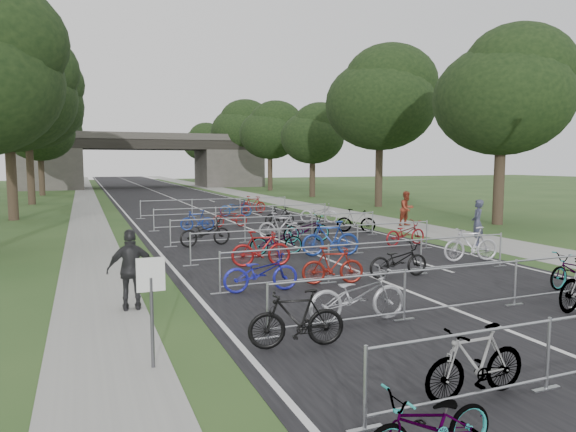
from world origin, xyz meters
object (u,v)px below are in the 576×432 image
at_px(bike_0, 431,426).
at_px(bike_1, 476,363).
at_px(overpass_bridge, 144,161).
at_px(park_sign, 151,292).
at_px(pedestrian_b, 407,209).
at_px(pedestrian_c, 132,270).
at_px(pedestrian_a, 477,223).

height_order(bike_0, bike_1, bike_1).
xyz_separation_m(overpass_bridge, park_sign, (-6.80, -62.00, -2.27)).
bearing_deg(pedestrian_b, bike_0, -134.34).
height_order(park_sign, pedestrian_c, pedestrian_c).
relative_size(overpass_bridge, pedestrian_c, 16.85).
xyz_separation_m(overpass_bridge, pedestrian_c, (-6.80, -58.45, -2.61)).
xyz_separation_m(park_sign, pedestrian_a, (13.60, 7.69, -0.34)).
distance_m(overpass_bridge, bike_0, 66.11).
bearing_deg(pedestrian_c, overpass_bridge, -93.14).
distance_m(park_sign, pedestrian_b, 20.56).
distance_m(park_sign, pedestrian_a, 15.63).
bearing_deg(overpass_bridge, pedestrian_b, -80.46).
bearing_deg(bike_0, pedestrian_a, 134.45).
bearing_deg(bike_1, pedestrian_c, -147.71).
xyz_separation_m(bike_0, pedestrian_b, (12.33, 18.15, 0.46)).
xyz_separation_m(park_sign, bike_1, (4.10, -2.81, -0.74)).
bearing_deg(pedestrian_a, park_sign, -13.92).
height_order(pedestrian_a, pedestrian_c, pedestrian_a).
bearing_deg(bike_0, pedestrian_b, 144.01).
bearing_deg(pedestrian_b, bike_1, -132.32).
distance_m(park_sign, bike_0, 4.71).
distance_m(bike_1, pedestrian_a, 14.17).
relative_size(bike_0, pedestrian_c, 0.92).
relative_size(park_sign, pedestrian_c, 0.99).
height_order(bike_0, pedestrian_b, pedestrian_b).
xyz_separation_m(bike_0, pedestrian_a, (11.10, 11.60, 0.48)).
height_order(bike_0, pedestrian_c, pedestrian_c).
bearing_deg(pedestrian_c, park_sign, 93.50).
height_order(park_sign, pedestrian_b, park_sign).
bearing_deg(park_sign, pedestrian_a, 29.49).
bearing_deg(pedestrian_a, bike_0, 2.84).
relative_size(bike_0, pedestrian_b, 0.93).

